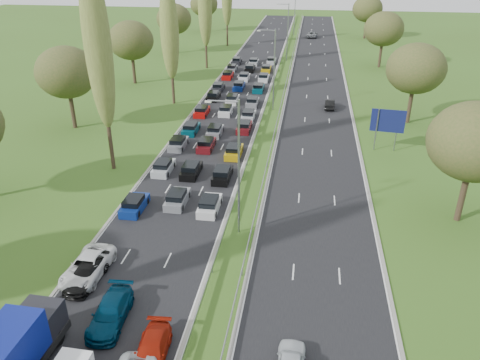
% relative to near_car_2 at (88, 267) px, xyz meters
% --- Properties ---
extents(ground, '(260.00, 260.00, 0.00)m').
position_rel_near_car_2_xyz_m(ground, '(10.41, 44.69, -0.80)').
color(ground, '#38591B').
rests_on(ground, ground).
extents(near_carriageway, '(10.50, 215.00, 0.04)m').
position_rel_near_car_2_xyz_m(near_carriageway, '(3.66, 47.19, -0.80)').
color(near_carriageway, black).
rests_on(near_carriageway, ground).
extents(far_carriageway, '(10.50, 215.00, 0.04)m').
position_rel_near_car_2_xyz_m(far_carriageway, '(17.16, 47.19, -0.80)').
color(far_carriageway, black).
rests_on(far_carriageway, ground).
extents(central_reservation, '(2.36, 215.00, 0.32)m').
position_rel_near_car_2_xyz_m(central_reservation, '(10.41, 47.19, -0.25)').
color(central_reservation, gray).
rests_on(central_reservation, ground).
extents(lamp_columns, '(0.18, 140.18, 12.00)m').
position_rel_near_car_2_xyz_m(lamp_columns, '(10.41, 42.69, 5.20)').
color(lamp_columns, gray).
rests_on(lamp_columns, ground).
extents(poplar_row, '(2.80, 127.80, 22.44)m').
position_rel_near_car_2_xyz_m(poplar_row, '(-5.59, 32.85, 11.59)').
color(poplar_row, '#2D2116').
rests_on(poplar_row, ground).
extents(woodland_left, '(8.00, 166.00, 11.10)m').
position_rel_near_car_2_xyz_m(woodland_left, '(-16.09, 27.31, 6.88)').
color(woodland_left, '#2D2116').
rests_on(woodland_left, ground).
extents(woodland_right, '(8.00, 153.00, 11.10)m').
position_rel_near_car_2_xyz_m(woodland_right, '(29.91, 31.35, 6.88)').
color(woodland_right, '#2D2116').
rests_on(woodland_right, ground).
extents(traffic_queue_fill, '(9.12, 68.70, 0.80)m').
position_rel_near_car_2_xyz_m(traffic_queue_fill, '(3.65, 42.38, -0.36)').
color(traffic_queue_fill, navy).
rests_on(traffic_queue_fill, ground).
extents(near_car_2, '(2.75, 5.68, 1.56)m').
position_rel_near_car_2_xyz_m(near_car_2, '(0.00, 0.00, 0.00)').
color(near_car_2, white).
rests_on(near_car_2, near_carriageway).
extents(near_car_3, '(2.23, 4.80, 1.36)m').
position_rel_near_car_2_xyz_m(near_car_3, '(0.25, -0.78, -0.10)').
color(near_car_3, black).
rests_on(near_car_3, near_carriageway).
extents(near_car_7, '(2.43, 5.29, 1.50)m').
position_rel_near_car_2_xyz_m(near_car_7, '(3.66, -4.47, -0.03)').
color(near_car_7, '#042B45').
rests_on(near_car_7, near_carriageway).
extents(near_car_11, '(2.16, 4.68, 1.33)m').
position_rel_near_car_2_xyz_m(near_car_11, '(7.35, -7.12, -0.12)').
color(near_car_11, '#981909').
rests_on(near_car_11, near_carriageway).
extents(far_car_1, '(1.60, 4.24, 1.38)m').
position_rel_near_car_2_xyz_m(far_car_1, '(19.05, 44.71, -0.09)').
color(far_car_1, black).
rests_on(far_car_1, far_carriageway).
extents(far_car_2, '(3.02, 5.90, 1.59)m').
position_rel_near_car_2_xyz_m(far_car_2, '(15.64, 109.24, 0.02)').
color(far_car_2, slate).
rests_on(far_car_2, far_carriageway).
extents(direction_sign, '(3.98, 0.56, 5.20)m').
position_rel_near_car_2_xyz_m(direction_sign, '(25.31, 28.63, 2.77)').
color(direction_sign, gray).
rests_on(direction_sign, ground).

